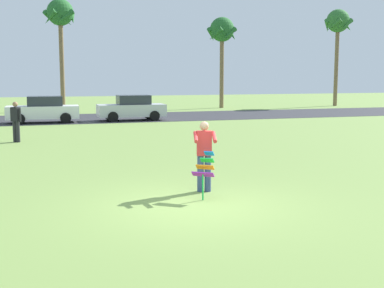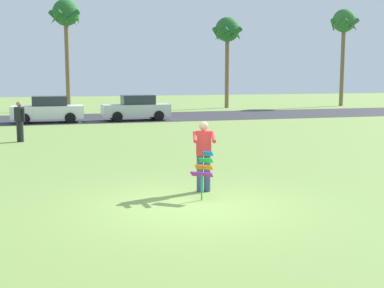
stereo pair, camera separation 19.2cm
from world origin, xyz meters
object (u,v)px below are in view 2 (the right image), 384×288
Objects in this scene: person_kite_flyer at (204,153)px; kite_held at (204,168)px; parked_car_white at (48,110)px; person_walker_near at (20,120)px; palm_tree_right_near at (66,18)px; palm_tree_centre_far at (227,33)px; parked_car_silver at (136,108)px; palm_tree_far_left at (344,25)px.

person_kite_flyer is 0.75m from kite_held.
parked_car_white is (-3.36, 20.20, -0.18)m from person_kite_flyer.
kite_held is at bearing -69.50° from person_walker_near.
palm_tree_right_near is 13.53m from palm_tree_centre_far.
kite_held is at bearing -111.28° from palm_tree_centre_far.
palm_tree_right_near is at bearing 92.95° from person_kite_flyer.
kite_held is 33.82m from palm_tree_centre_far.
person_walker_near is at bearing -98.82° from palm_tree_right_near.
person_walker_near is at bearing -98.27° from parked_car_white.
kite_held is 0.25× the size of parked_car_silver.
person_kite_flyer is 33.08m from palm_tree_centre_far.
parked_car_silver is at bearing 0.02° from parked_car_white.
parked_car_white is 9.05m from person_walker_near.
palm_tree_centre_far is (11.88, 30.38, 5.49)m from person_kite_flyer.
parked_car_silver is 15.27m from palm_tree_centre_far.
person_walker_near is (-16.55, -19.14, -5.51)m from palm_tree_centre_far.
kite_held is 0.12× the size of palm_tree_far_left.
palm_tree_far_left is (24.71, -0.99, 0.00)m from palm_tree_right_near.
parked_car_white is at bearing 81.73° from person_walker_near.
parked_car_silver is at bearing -155.05° from palm_tree_far_left.
palm_tree_far_left reaches higher than person_walker_near.
palm_tree_far_left reaches higher than parked_car_white.
person_kite_flyer is 20.48m from parked_car_white.
kite_held is at bearing -127.22° from palm_tree_far_left.
palm_tree_right_near is 24.73m from palm_tree_far_left.
palm_tree_centre_far is (9.88, 10.18, 5.67)m from parked_car_silver.
palm_tree_far_left is 5.11× the size of person_walker_near.
parked_car_silver is 24.20m from palm_tree_far_left.
palm_tree_centre_far reaches higher than parked_car_white.
palm_tree_far_left reaches higher than parked_car_silver.
parked_car_silver is at bearing 53.32° from person_walker_near.
person_kite_flyer and person_walker_near have the same top height.
parked_car_white is 1.01× the size of parked_car_silver.
parked_car_silver is at bearing -134.14° from palm_tree_centre_far.
person_kite_flyer is 1.00× the size of person_walker_near.
person_kite_flyer is 0.22× the size of palm_tree_centre_far.
palm_tree_right_near reaches higher than parked_car_silver.
palm_tree_far_left is at bearing 52.78° from kite_held.
palm_tree_centre_far is at bearing -2.68° from palm_tree_right_near.
person_walker_near is (-27.77, -18.78, -6.47)m from palm_tree_far_left.
palm_tree_right_near is at bearing 81.18° from person_walker_near.
kite_held is at bearing -107.07° from person_kite_flyer.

